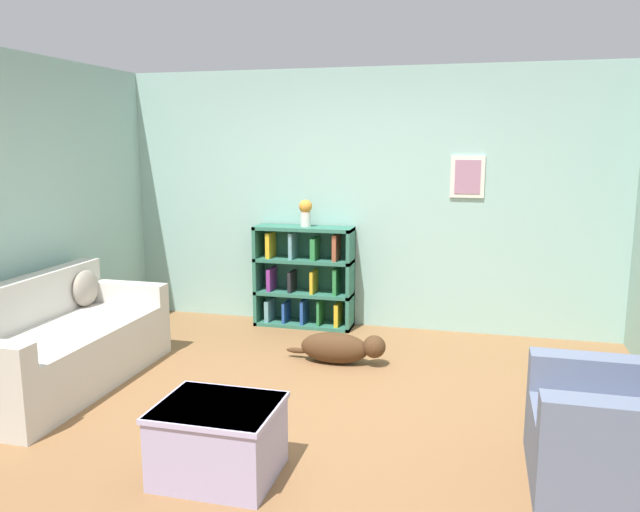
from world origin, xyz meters
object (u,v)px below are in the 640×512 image
(bookshelf, at_px, (305,277))
(dog, at_px, (340,348))
(couch, at_px, (56,347))
(vase, at_px, (306,212))
(coffee_table, at_px, (218,438))
(recliner_chair, at_px, (634,429))

(bookshelf, distance_m, dog, 1.25)
(couch, distance_m, dog, 2.28)
(couch, distance_m, vase, 2.64)
(couch, xyz_separation_m, coffee_table, (1.77, -0.95, -0.08))
(couch, distance_m, coffee_table, 2.01)
(bookshelf, xyz_separation_m, dog, (0.61, -1.03, -0.37))
(dog, bearing_deg, bookshelf, 120.63)
(bookshelf, bearing_deg, couch, -124.93)
(bookshelf, xyz_separation_m, vase, (0.02, -0.02, 0.68))
(couch, height_order, coffee_table, couch)
(bookshelf, bearing_deg, vase, -46.59)
(bookshelf, distance_m, recliner_chair, 3.64)
(bookshelf, height_order, dog, bookshelf)
(coffee_table, distance_m, dog, 1.99)
(dog, bearing_deg, vase, 120.31)
(recliner_chair, bearing_deg, coffee_table, -169.21)
(recliner_chair, distance_m, vase, 3.70)
(recliner_chair, xyz_separation_m, coffee_table, (-2.23, -0.43, -0.12))
(recliner_chair, relative_size, dog, 1.15)
(bookshelf, height_order, recliner_chair, bookshelf)
(bookshelf, xyz_separation_m, recliner_chair, (2.58, -2.57, -0.16))
(dog, xyz_separation_m, vase, (-0.59, 1.01, 1.05))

